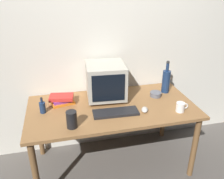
{
  "coord_description": "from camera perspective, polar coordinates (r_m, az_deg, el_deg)",
  "views": [
    {
      "loc": [
        -0.47,
        -1.95,
        1.85
      ],
      "look_at": [
        0.0,
        0.0,
        0.91
      ],
      "focal_mm": 37.56,
      "sensor_mm": 36.0,
      "label": 1
    }
  ],
  "objects": [
    {
      "name": "mug",
      "position": [
        2.28,
        16.37,
        -4.12
      ],
      "size": [
        0.12,
        0.08,
        0.09
      ],
      "color": "white",
      "rests_on": "desk"
    },
    {
      "name": "keyboard",
      "position": [
        2.17,
        0.93,
        -5.61
      ],
      "size": [
        0.43,
        0.17,
        0.02
      ],
      "primitive_type": "cube",
      "rotation": [
        0.0,
        0.0,
        -0.04
      ],
      "color": "black",
      "rests_on": "desk"
    },
    {
      "name": "bottle_short",
      "position": [
        2.26,
        -16.57,
        -4.1
      ],
      "size": [
        0.06,
        0.06,
        0.16
      ],
      "color": "navy",
      "rests_on": "desk"
    },
    {
      "name": "desk",
      "position": [
        2.34,
        0.0,
        -5.77
      ],
      "size": [
        1.63,
        0.82,
        0.73
      ],
      "color": "olive",
      "rests_on": "ground"
    },
    {
      "name": "crt_monitor",
      "position": [
        2.37,
        -1.57,
        2.08
      ],
      "size": [
        0.41,
        0.41,
        0.37
      ],
      "color": "#B2AD9E",
      "rests_on": "desk"
    },
    {
      "name": "metal_canister",
      "position": [
        1.98,
        -9.79,
        -7.22
      ],
      "size": [
        0.09,
        0.09,
        0.15
      ],
      "primitive_type": "cylinder",
      "color": "black",
      "rests_on": "desk"
    },
    {
      "name": "ground_plane",
      "position": [
        2.73,
        0.0,
        -17.45
      ],
      "size": [
        6.0,
        6.0,
        0.0
      ],
      "primitive_type": "plane",
      "color": "#56514C"
    },
    {
      "name": "back_wall",
      "position": [
        2.54,
        -2.51,
        11.5
      ],
      "size": [
        4.0,
        0.08,
        2.5
      ],
      "primitive_type": "cube",
      "color": "silver",
      "rests_on": "ground"
    },
    {
      "name": "computer_mouse",
      "position": [
        2.23,
        7.96,
        -4.87
      ],
      "size": [
        0.09,
        0.12,
        0.04
      ],
      "primitive_type": "ellipsoid",
      "rotation": [
        0.0,
        0.0,
        -0.38
      ],
      "color": "beige",
      "rests_on": "desk"
    },
    {
      "name": "cd_spindle",
      "position": [
        2.53,
        10.59,
        -1.12
      ],
      "size": [
        0.12,
        0.12,
        0.04
      ],
      "primitive_type": "cylinder",
      "color": "#595B66",
      "rests_on": "desk"
    },
    {
      "name": "book_stack",
      "position": [
        2.38,
        -12.1,
        -2.39
      ],
      "size": [
        0.25,
        0.18,
        0.09
      ],
      "color": "orange",
      "rests_on": "desk"
    },
    {
      "name": "bottle_tall",
      "position": [
        2.6,
        13.02,
        2.15
      ],
      "size": [
        0.09,
        0.09,
        0.36
      ],
      "color": "navy",
      "rests_on": "desk"
    }
  ]
}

